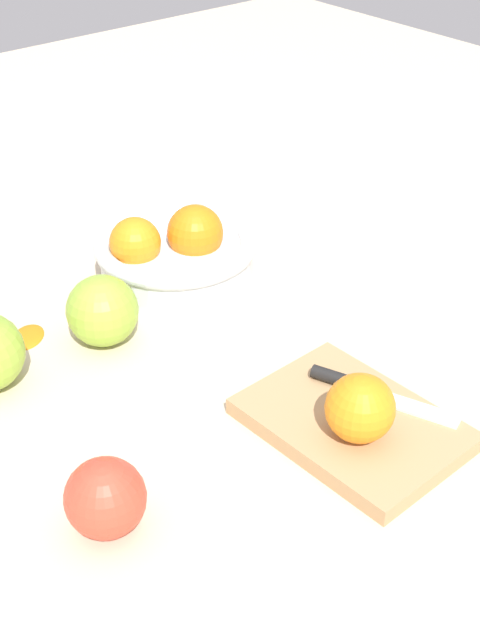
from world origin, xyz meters
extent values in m
plane|color=beige|center=(0.00, 0.00, 0.00)|extent=(2.40, 2.40, 0.00)
cylinder|color=silver|center=(-0.19, 0.10, 0.02)|extent=(0.19, 0.19, 0.05)
torus|color=silver|center=(-0.19, 0.10, 0.05)|extent=(0.20, 0.20, 0.02)
sphere|color=orange|center=(-0.18, 0.11, 0.06)|extent=(0.07, 0.07, 0.07)
sphere|color=orange|center=(-0.21, 0.05, 0.06)|extent=(0.06, 0.06, 0.06)
cube|color=tan|center=(0.15, 0.06, 0.01)|extent=(0.21, 0.15, 0.02)
sphere|color=orange|center=(0.17, 0.04, 0.05)|extent=(0.07, 0.07, 0.07)
cube|color=silver|center=(0.17, 0.11, 0.02)|extent=(0.11, 0.06, 0.00)
cylinder|color=black|center=(0.10, 0.08, 0.02)|extent=(0.05, 0.03, 0.01)
sphere|color=#D6422D|center=(0.10, -0.19, 0.03)|extent=(0.07, 0.07, 0.07)
sphere|color=#8EB738|center=(-0.14, -0.05, 0.04)|extent=(0.08, 0.08, 0.08)
ellipsoid|color=orange|center=(-0.20, -0.11, 0.00)|extent=(0.06, 0.06, 0.01)
camera|label=1|loc=(0.57, -0.44, 0.56)|focal=48.67mm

